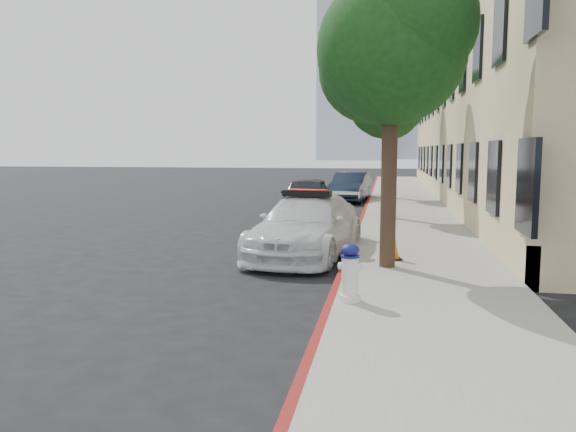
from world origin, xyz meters
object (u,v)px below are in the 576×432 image
(parked_car_far, at_px, (350,187))
(parked_car_mid, at_px, (306,197))
(police_car, at_px, (307,226))
(fire_hydrant, at_px, (350,273))
(traffic_cone, at_px, (393,243))

(parked_car_far, bearing_deg, parked_car_mid, -94.18)
(police_car, height_order, fire_hydrant, police_car)
(parked_car_mid, distance_m, traffic_cone, 8.63)
(traffic_cone, bearing_deg, parked_car_mid, 110.08)
(parked_car_far, xyz_separation_m, fire_hydrant, (1.15, -17.84, -0.10))
(parked_car_mid, distance_m, fire_hydrant, 11.71)
(police_car, height_order, parked_car_mid, police_car)
(police_car, xyz_separation_m, parked_car_far, (0.10, 13.60, -0.01))
(parked_car_mid, height_order, parked_car_far, parked_car_mid)
(police_car, xyz_separation_m, parked_car_mid, (-1.05, 7.24, 0.04))
(parked_car_mid, relative_size, fire_hydrant, 4.90)
(parked_car_far, height_order, traffic_cone, parked_car_far)
(police_car, bearing_deg, parked_car_far, 96.84)
(parked_car_mid, bearing_deg, traffic_cone, -72.90)
(police_car, bearing_deg, parked_car_mid, 105.53)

